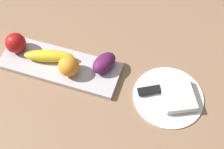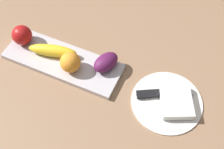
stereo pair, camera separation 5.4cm
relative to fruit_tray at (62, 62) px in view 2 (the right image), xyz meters
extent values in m
plane|color=#8E6B4F|center=(-0.03, 0.00, -0.01)|extent=(2.40, 2.40, 0.00)
cube|color=#BCB7BE|center=(0.00, 0.00, 0.00)|extent=(0.40, 0.14, 0.02)
sphere|color=#AA1415|center=(-0.16, 0.02, 0.04)|extent=(0.07, 0.07, 0.07)
ellipsoid|color=yellow|center=(-0.04, 0.01, 0.03)|extent=(0.17, 0.08, 0.04)
sphere|color=orange|center=(0.04, -0.01, 0.04)|extent=(0.07, 0.07, 0.07)
ellipsoid|color=#531747|center=(0.14, 0.04, 0.03)|extent=(0.09, 0.11, 0.05)
cylinder|color=white|center=(0.37, 0.00, 0.00)|extent=(0.22, 0.22, 0.01)
cube|color=white|center=(0.39, 0.00, 0.01)|extent=(0.13, 0.14, 0.02)
cube|color=silver|center=(0.37, 0.03, 0.00)|extent=(0.14, 0.09, 0.00)
cube|color=black|center=(0.31, 0.00, 0.01)|extent=(0.09, 0.06, 0.01)
camera|label=1|loc=(0.33, -0.47, 0.78)|focal=46.20mm
camera|label=2|loc=(0.38, -0.45, 0.78)|focal=46.20mm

